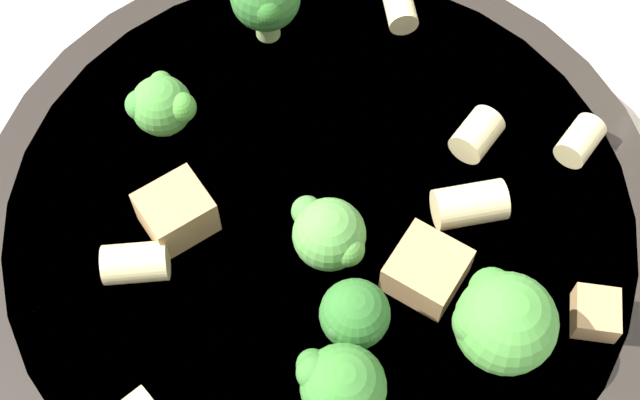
# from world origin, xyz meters

# --- Properties ---
(ground_plane) EXTENTS (2.00, 2.00, 0.00)m
(ground_plane) POSITION_xyz_m (0.00, 0.00, 0.00)
(ground_plane) COLOR beige
(pasta_bowl) EXTENTS (0.30, 0.30, 0.03)m
(pasta_bowl) POSITION_xyz_m (0.00, 0.00, 0.02)
(pasta_bowl) COLOR #28231E
(pasta_bowl) RESTS_ON ground_plane
(broccoli_floret_0) EXTENTS (0.03, 0.03, 0.03)m
(broccoli_floret_0) POSITION_xyz_m (0.02, 0.01, 0.05)
(broccoli_floret_0) COLOR #84AD60
(broccoli_floret_0) RESTS_ON pasta_bowl
(broccoli_floret_2) EXTENTS (0.04, 0.03, 0.04)m
(broccoli_floret_2) POSITION_xyz_m (0.07, 0.04, 0.06)
(broccoli_floret_2) COLOR #93B766
(broccoli_floret_2) RESTS_ON pasta_bowl
(broccoli_floret_3) EXTENTS (0.03, 0.03, 0.04)m
(broccoli_floret_3) POSITION_xyz_m (0.05, 0.03, 0.06)
(broccoli_floret_3) COLOR #84AD60
(broccoli_floret_3) RESTS_ON pasta_bowl
(broccoli_floret_4) EXTENTS (0.03, 0.03, 0.03)m
(broccoli_floret_4) POSITION_xyz_m (-0.01, -0.08, 0.05)
(broccoli_floret_4) COLOR #93B766
(broccoli_floret_4) RESTS_ON pasta_bowl
(broccoli_floret_6) EXTENTS (0.04, 0.04, 0.05)m
(broccoli_floret_6) POSITION_xyz_m (0.03, 0.09, 0.06)
(broccoli_floret_6) COLOR #93B766
(broccoli_floret_6) RESTS_ON pasta_bowl
(rigatoni_0) EXTENTS (0.02, 0.02, 0.02)m
(rigatoni_0) POSITION_xyz_m (-0.06, 0.05, 0.04)
(rigatoni_0) COLOR beige
(rigatoni_0) RESTS_ON pasta_bowl
(rigatoni_1) EXTENTS (0.03, 0.03, 0.01)m
(rigatoni_1) POSITION_xyz_m (-0.11, -0.01, 0.04)
(rigatoni_1) COLOR beige
(rigatoni_1) RESTS_ON pasta_bowl
(rigatoni_2) EXTENTS (0.03, 0.03, 0.02)m
(rigatoni_2) POSITION_xyz_m (0.06, -0.06, 0.04)
(rigatoni_2) COLOR beige
(rigatoni_2) RESTS_ON pasta_bowl
(rigatoni_3) EXTENTS (0.02, 0.02, 0.01)m
(rigatoni_3) POSITION_xyz_m (-0.07, 0.09, 0.04)
(rigatoni_3) COLOR beige
(rigatoni_3) RESTS_ON pasta_bowl
(rigatoni_4) EXTENTS (0.03, 0.03, 0.02)m
(rigatoni_4) POSITION_xyz_m (-0.02, 0.06, 0.04)
(rigatoni_4) COLOR beige
(rigatoni_4) RESTS_ON pasta_bowl
(chicken_chunk_0) EXTENTS (0.02, 0.02, 0.01)m
(chicken_chunk_0) POSITION_xyz_m (0.00, 0.12, 0.04)
(chicken_chunk_0) COLOR tan
(chicken_chunk_0) RESTS_ON pasta_bowl
(chicken_chunk_1) EXTENTS (0.04, 0.03, 0.02)m
(chicken_chunk_1) POSITION_xyz_m (0.03, -0.05, 0.05)
(chicken_chunk_1) COLOR tan
(chicken_chunk_1) RESTS_ON pasta_bowl
(chicken_chunk_2) EXTENTS (0.03, 0.03, 0.02)m
(chicken_chunk_2) POSITION_xyz_m (0.01, 0.05, 0.04)
(chicken_chunk_2) COLOR tan
(chicken_chunk_2) RESTS_ON pasta_bowl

